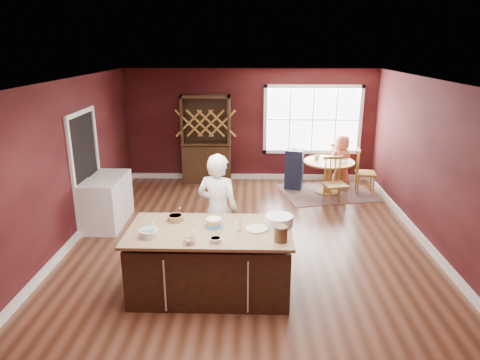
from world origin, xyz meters
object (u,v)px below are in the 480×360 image
(layer_cake, at_px, (214,223))
(seated_woman, at_px, (341,162))
(dining_table, at_px, (328,170))
(high_chair, at_px, (294,168))
(chair_east, at_px, (366,171))
(baker, at_px, (218,212))
(washer, at_px, (101,207))
(kitchen_island, at_px, (210,262))
(toddler, at_px, (294,154))
(hutch, at_px, (206,139))
(chair_north, at_px, (335,162))
(chair_south, at_px, (335,183))
(dryer, at_px, (113,195))

(layer_cake, xyz_separation_m, seated_woman, (2.57, 4.46, -0.35))
(dining_table, xyz_separation_m, high_chair, (-0.73, 0.33, -0.05))
(layer_cake, distance_m, high_chair, 4.64)
(layer_cake, xyz_separation_m, chair_east, (3.05, 4.04, -0.46))
(chair_east, bearing_deg, baker, 144.29)
(high_chair, relative_size, washer, 1.06)
(kitchen_island, relative_size, washer, 2.35)
(toddler, xyz_separation_m, hutch, (-2.06, 0.42, 0.25))
(layer_cake, height_order, seated_woman, seated_woman)
(chair_north, bearing_deg, chair_south, 67.70)
(dining_table, height_order, chair_north, chair_north)
(high_chair, height_order, dryer, high_chair)
(chair_south, xyz_separation_m, dryer, (-4.40, -0.66, -0.07))
(baker, distance_m, layer_cake, 0.65)
(dining_table, bearing_deg, chair_north, 70.01)
(chair_north, bearing_deg, dining_table, 57.48)
(chair_east, relative_size, hutch, 0.49)
(chair_south, height_order, seated_woman, seated_woman)
(dining_table, bearing_deg, kitchen_island, -118.77)
(kitchen_island, relative_size, layer_cake, 7.57)
(kitchen_island, bearing_deg, toddler, 71.30)
(dining_table, height_order, seated_woman, seated_woman)
(layer_cake, height_order, hutch, hutch)
(layer_cake, relative_size, hutch, 0.13)
(hutch, bearing_deg, kitchen_island, -83.67)
(kitchen_island, relative_size, toddler, 8.26)
(layer_cake, bearing_deg, toddler, 71.54)
(layer_cake, distance_m, hutch, 4.84)
(chair_east, bearing_deg, chair_north, 42.03)
(dining_table, height_order, washer, washer)
(seated_woman, relative_size, toddler, 4.81)
(seated_woman, bearing_deg, washer, 1.61)
(layer_cake, bearing_deg, kitchen_island, -119.83)
(chair_east, xyz_separation_m, seated_woman, (-0.48, 0.42, 0.10))
(kitchen_island, xyz_separation_m, seated_woman, (2.62, 4.55, 0.19))
(baker, bearing_deg, chair_south, -113.09)
(baker, relative_size, hutch, 0.83)
(chair_north, height_order, washer, chair_north)
(washer, bearing_deg, toddler, 34.61)
(chair_south, bearing_deg, dryer, 176.65)
(baker, xyz_separation_m, layer_cake, (-0.00, -0.64, 0.10))
(toddler, relative_size, washer, 0.28)
(chair_south, distance_m, washer, 4.59)
(chair_east, bearing_deg, toddler, 83.79)
(seated_woman, distance_m, hutch, 3.21)
(chair_north, bearing_deg, baker, 46.61)
(chair_north, xyz_separation_m, toddler, (-1.03, -0.42, 0.29))
(baker, bearing_deg, kitchen_island, 103.69)
(kitchen_island, xyz_separation_m, chair_south, (2.26, 3.26, 0.08))
(washer, relative_size, dryer, 1.02)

